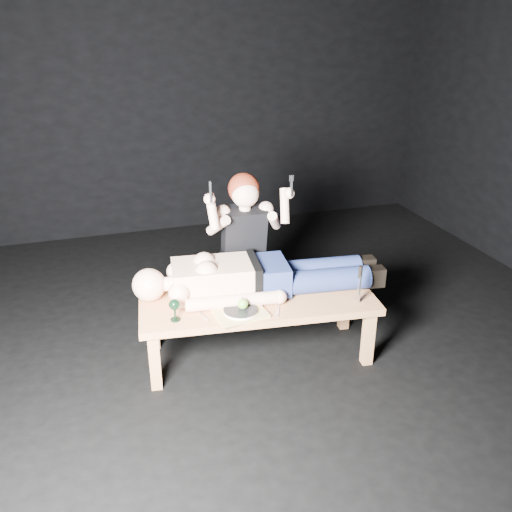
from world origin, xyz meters
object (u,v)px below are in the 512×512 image
object	(u,v)px
serving_tray	(240,313)
kneeling_woman	(242,247)
goblet	(175,310)
table	(258,327)
carving_knife	(359,284)
lying_man	(262,272)

from	to	relation	value
serving_tray	kneeling_woman	bearing A→B (deg)	73.07
serving_tray	goblet	size ratio (longest dim) A/B	2.17
table	goblet	distance (m)	0.67
table	goblet	size ratio (longest dim) A/B	10.73
goblet	carving_knife	xyz separation A→B (m)	(1.21, -0.13, 0.06)
table	goblet	bearing A→B (deg)	-163.00
table	lying_man	xyz separation A→B (m)	(0.07, 0.12, 0.37)
lying_man	carving_knife	bearing A→B (deg)	-26.27
serving_tray	table	bearing A→B (deg)	43.73
goblet	carving_knife	distance (m)	1.22
carving_knife	table	bearing A→B (deg)	165.25
serving_tray	carving_knife	distance (m)	0.81
lying_man	kneeling_woman	size ratio (longest dim) A/B	1.39
goblet	table	bearing A→B (deg)	10.56
table	serving_tray	xyz separation A→B (m)	(-0.17, -0.17, 0.23)
kneeling_woman	carving_knife	size ratio (longest dim) A/B	4.68
lying_man	kneeling_woman	distance (m)	0.39
kneeling_woman	serving_tray	distance (m)	0.72
carving_knife	lying_man	bearing A→B (deg)	153.73
table	lying_man	bearing A→B (deg)	66.78
table	goblet	xyz separation A→B (m)	(-0.59, -0.11, 0.30)
lying_man	serving_tray	bearing A→B (deg)	-123.88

